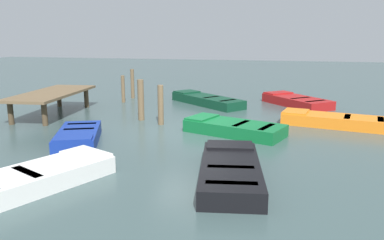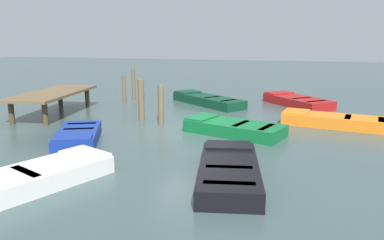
% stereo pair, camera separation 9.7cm
% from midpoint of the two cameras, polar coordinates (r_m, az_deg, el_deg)
% --- Properties ---
extents(ground_plane, '(80.00, 80.00, 0.00)m').
position_cam_midpoint_polar(ground_plane, '(13.19, -0.21, -1.49)').
color(ground_plane, '#384C4C').
extents(dock_segment, '(4.83, 2.40, 0.95)m').
position_cam_midpoint_polar(dock_segment, '(16.60, -20.45, 3.56)').
color(dock_segment, brown).
rests_on(dock_segment, ground_plane).
extents(rowboat_blue, '(2.89, 2.11, 0.46)m').
position_cam_midpoint_polar(rowboat_blue, '(12.01, -16.92, -2.36)').
color(rowboat_blue, navy).
rests_on(rowboat_blue, ground_plane).
extents(rowboat_dark_green, '(3.54, 3.99, 0.46)m').
position_cam_midpoint_polar(rowboat_dark_green, '(18.12, 2.02, 3.03)').
color(rowboat_dark_green, '#0C3823').
rests_on(rowboat_dark_green, ground_plane).
extents(rowboat_black, '(3.56, 1.85, 0.46)m').
position_cam_midpoint_polar(rowboat_black, '(8.70, 5.47, -7.50)').
color(rowboat_black, black).
rests_on(rowboat_black, ground_plane).
extents(rowboat_orange, '(1.91, 4.03, 0.46)m').
position_cam_midpoint_polar(rowboat_orange, '(14.58, 20.78, -0.08)').
color(rowboat_orange, orange).
rests_on(rowboat_orange, ground_plane).
extents(rowboat_green, '(2.33, 3.50, 0.46)m').
position_cam_midpoint_polar(rowboat_green, '(12.66, 6.04, -1.14)').
color(rowboat_green, '#0F602D').
rests_on(rowboat_green, ground_plane).
extents(rowboat_red, '(3.54, 3.32, 0.46)m').
position_cam_midpoint_polar(rowboat_red, '(18.48, 15.20, 2.79)').
color(rowboat_red, maroon).
rests_on(rowboat_red, ground_plane).
extents(rowboat_white, '(3.44, 2.50, 0.46)m').
position_cam_midpoint_polar(rowboat_white, '(8.95, -22.22, -7.82)').
color(rowboat_white, silver).
rests_on(rowboat_white, ground_plane).
extents(mooring_piling_center, '(0.19, 0.19, 1.52)m').
position_cam_midpoint_polar(mooring_piling_center, '(20.16, -9.06, 5.40)').
color(mooring_piling_center, brown).
rests_on(mooring_piling_center, ground_plane).
extents(mooring_piling_far_left, '(0.24, 0.24, 1.57)m').
position_cam_midpoint_polar(mooring_piling_far_left, '(14.75, -7.88, 3.00)').
color(mooring_piling_far_left, brown).
rests_on(mooring_piling_far_left, ground_plane).
extents(mooring_piling_far_right, '(0.21, 0.21, 1.46)m').
position_cam_midpoint_polar(mooring_piling_far_right, '(13.88, -4.93, 2.25)').
color(mooring_piling_far_right, brown).
rests_on(mooring_piling_far_right, ground_plane).
extents(mooring_piling_mid_right, '(0.17, 0.17, 1.32)m').
position_cam_midpoint_polar(mooring_piling_mid_right, '(18.93, -10.45, 4.60)').
color(mooring_piling_mid_right, brown).
rests_on(mooring_piling_mid_right, ground_plane).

